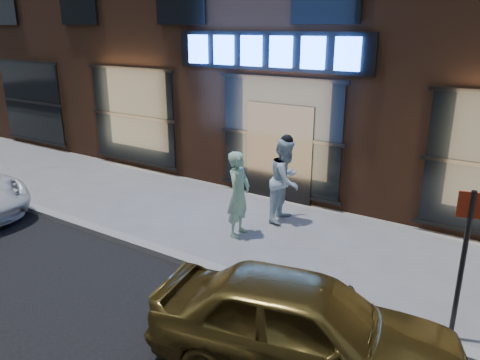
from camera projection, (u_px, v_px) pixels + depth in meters
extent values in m
plane|color=slate|center=(177.00, 260.00, 8.74)|extent=(90.00, 90.00, 0.00)
cube|color=gray|center=(177.00, 257.00, 8.72)|extent=(60.00, 0.25, 0.12)
cube|color=black|center=(267.00, 51.00, 10.96)|extent=(5.20, 0.06, 0.90)
cube|color=black|center=(279.00, 153.00, 11.48)|extent=(1.80, 0.10, 2.40)
cube|color=#FFBF72|center=(33.00, 102.00, 16.61)|extent=(3.00, 0.04, 2.60)
cube|color=black|center=(32.00, 102.00, 16.58)|extent=(3.20, 0.06, 2.80)
cube|color=#FFBF72|center=(134.00, 116.00, 14.01)|extent=(3.00, 0.04, 2.60)
cube|color=black|center=(133.00, 116.00, 13.98)|extent=(3.20, 0.06, 2.80)
cube|color=#FFBF72|center=(281.00, 136.00, 11.40)|extent=(3.00, 0.04, 2.60)
cube|color=black|center=(280.00, 137.00, 11.37)|extent=(3.20, 0.06, 2.80)
cube|color=black|center=(1.00, 0.00, 16.04)|extent=(1.60, 0.06, 1.60)
cube|color=#2659FF|center=(198.00, 49.00, 11.95)|extent=(0.55, 0.12, 0.70)
cube|color=#2659FF|center=(224.00, 50.00, 11.53)|extent=(0.55, 0.12, 0.70)
cube|color=#2659FF|center=(251.00, 51.00, 11.12)|extent=(0.55, 0.12, 0.70)
cube|color=#2659FF|center=(281.00, 52.00, 10.70)|extent=(0.55, 0.12, 0.70)
cube|color=#2659FF|center=(313.00, 53.00, 10.28)|extent=(0.55, 0.12, 0.70)
cube|color=#2659FF|center=(348.00, 54.00, 9.87)|extent=(0.55, 0.12, 0.70)
imported|color=#A9DFB1|center=(239.00, 194.00, 9.55)|extent=(0.51, 0.70, 1.79)
imported|color=silver|center=(286.00, 180.00, 10.28)|extent=(0.77, 0.96, 1.87)
imported|color=brown|center=(303.00, 325.00, 5.75)|extent=(4.08, 2.31, 1.31)
cylinder|color=#262628|center=(462.00, 268.00, 6.21)|extent=(0.07, 0.07, 2.19)
cube|color=#9F2912|center=(472.00, 205.00, 5.93)|extent=(0.35, 0.12, 0.35)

